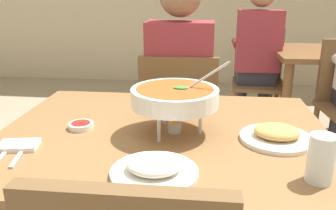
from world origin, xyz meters
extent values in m
cube|color=brown|center=(0.00, 0.00, 0.73)|extent=(1.16, 0.93, 0.04)
cylinder|color=brown|center=(-0.52, 0.40, 0.36)|extent=(0.07, 0.07, 0.71)
cylinder|color=brown|center=(0.52, 0.40, 0.36)|extent=(0.07, 0.07, 0.71)
cube|color=brown|center=(0.00, 0.84, 0.43)|extent=(0.44, 0.44, 0.03)
cube|color=brown|center=(0.00, 0.64, 0.68)|extent=(0.42, 0.04, 0.45)
cylinder|color=brown|center=(0.19, 1.03, 0.21)|extent=(0.04, 0.04, 0.42)
cylinder|color=brown|center=(-0.19, 1.03, 0.21)|extent=(0.04, 0.04, 0.42)
cylinder|color=brown|center=(0.19, 0.65, 0.21)|extent=(0.04, 0.04, 0.42)
cylinder|color=brown|center=(-0.19, 0.65, 0.21)|extent=(0.04, 0.04, 0.42)
cylinder|color=#2D2D38|center=(0.10, 0.86, 0.23)|extent=(0.10, 0.10, 0.45)
cylinder|color=#2D2D38|center=(-0.10, 0.86, 0.23)|extent=(0.10, 0.10, 0.45)
cube|color=#2D2D38|center=(0.00, 0.82, 0.51)|extent=(0.32, 0.32, 0.12)
cube|color=maroon|center=(0.00, 0.74, 0.82)|extent=(0.36, 0.20, 0.50)
cylinder|color=maroon|center=(0.16, 0.94, 0.77)|extent=(0.08, 0.28, 0.08)
cylinder|color=maroon|center=(-0.16, 0.94, 0.77)|extent=(0.08, 0.28, 0.08)
cylinder|color=silver|center=(0.13, 0.00, 0.80)|extent=(0.01, 0.01, 0.10)
cylinder|color=silver|center=(-0.01, 0.07, 0.80)|extent=(0.01, 0.01, 0.10)
cylinder|color=silver|center=(-0.01, -0.08, 0.80)|extent=(0.01, 0.01, 0.10)
torus|color=silver|center=(0.04, 0.00, 0.85)|extent=(0.21, 0.21, 0.01)
cylinder|color=#B2B2B7|center=(0.04, 0.00, 0.77)|extent=(0.05, 0.05, 0.04)
cone|color=orange|center=(0.04, 0.00, 0.80)|extent=(0.02, 0.02, 0.04)
cylinder|color=white|center=(0.04, 0.00, 0.88)|extent=(0.30, 0.30, 0.06)
cylinder|color=#994C1E|center=(0.04, 0.00, 0.91)|extent=(0.26, 0.26, 0.01)
ellipsoid|color=#388433|center=(0.06, 0.00, 0.92)|extent=(0.05, 0.03, 0.01)
cylinder|color=silver|center=(0.13, 0.02, 0.94)|extent=(0.18, 0.01, 0.13)
cylinder|color=white|center=(0.01, -0.30, 0.76)|extent=(0.24, 0.24, 0.01)
ellipsoid|color=white|center=(0.01, -0.30, 0.79)|extent=(0.15, 0.13, 0.04)
cylinder|color=white|center=(0.38, -0.04, 0.76)|extent=(0.24, 0.24, 0.01)
ellipsoid|color=tan|center=(0.38, -0.04, 0.79)|extent=(0.15, 0.13, 0.04)
cylinder|color=white|center=(-0.30, 0.00, 0.76)|extent=(0.09, 0.09, 0.02)
cylinder|color=maroon|center=(-0.30, 0.00, 0.77)|extent=(0.07, 0.07, 0.01)
cube|color=white|center=(-0.44, -0.18, 0.76)|extent=(0.13, 0.10, 0.02)
cube|color=silver|center=(-0.46, -0.23, 0.76)|extent=(0.03, 0.17, 0.01)
cube|color=silver|center=(-0.41, -0.23, 0.76)|extent=(0.04, 0.17, 0.01)
cylinder|color=silver|center=(0.44, -0.29, 0.82)|extent=(0.07, 0.07, 0.13)
cylinder|color=orange|center=(0.44, -0.29, 0.80)|extent=(0.06, 0.06, 0.08)
cube|color=brown|center=(1.21, 1.84, 0.73)|extent=(1.00, 0.80, 0.04)
cylinder|color=brown|center=(0.77, 1.50, 0.36)|extent=(0.07, 0.07, 0.71)
cylinder|color=brown|center=(0.77, 2.18, 0.36)|extent=(0.07, 0.07, 0.71)
cube|color=brown|center=(0.60, 1.88, 0.43)|extent=(0.47, 0.47, 0.03)
cube|color=brown|center=(0.62, 2.08, 0.68)|extent=(0.42, 0.07, 0.45)
cylinder|color=brown|center=(0.40, 1.70, 0.21)|extent=(0.04, 0.04, 0.42)
cylinder|color=brown|center=(0.78, 1.67, 0.21)|extent=(0.04, 0.04, 0.42)
cylinder|color=brown|center=(0.43, 2.08, 0.21)|extent=(0.04, 0.04, 0.42)
cylinder|color=brown|center=(0.81, 2.05, 0.21)|extent=(0.04, 0.04, 0.42)
cylinder|color=brown|center=(1.01, 1.03, 0.21)|extent=(0.04, 0.04, 0.42)
cylinder|color=brown|center=(0.98, 1.41, 0.21)|extent=(0.04, 0.04, 0.42)
cylinder|color=#2D2D38|center=(0.68, 1.97, 0.23)|extent=(0.10, 0.10, 0.45)
cylinder|color=#2D2D38|center=(0.48, 1.97, 0.23)|extent=(0.10, 0.10, 0.45)
cube|color=#2D2D38|center=(0.58, 1.93, 0.51)|extent=(0.32, 0.32, 0.12)
cube|color=maroon|center=(0.58, 1.85, 0.82)|extent=(0.36, 0.20, 0.50)
cylinder|color=maroon|center=(0.74, 2.05, 0.77)|extent=(0.08, 0.28, 0.08)
cylinder|color=maroon|center=(0.42, 2.05, 0.77)|extent=(0.08, 0.28, 0.08)
cylinder|color=#2D2D38|center=(1.12, 1.38, 0.23)|extent=(0.10, 0.10, 0.45)
cylinder|color=beige|center=(1.06, 1.46, 0.77)|extent=(0.08, 0.28, 0.08)
camera|label=1|loc=(0.14, -1.14, 1.23)|focal=37.43mm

